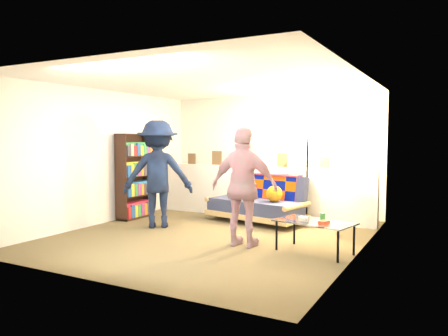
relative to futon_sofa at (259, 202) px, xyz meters
name	(u,v)px	position (x,y,z in m)	size (l,w,h in m)	color
ground	(212,236)	(-0.19, -1.39, -0.36)	(5.00, 5.00, 0.00)	brown
room_shell	(226,130)	(-0.19, -0.92, 1.31)	(4.60, 5.05, 2.45)	silver
half_wall_ledge	(258,192)	(-0.19, 0.41, 0.14)	(4.45, 0.15, 1.00)	silver
ledge_decor	(247,157)	(-0.42, 0.39, 0.81)	(2.97, 0.02, 0.45)	brown
futon_sofa	(259,202)	(0.00, 0.00, 0.00)	(1.95, 1.19, 0.78)	tan
bookshelf	(135,179)	(-2.27, -0.75, 0.39)	(0.27, 0.81, 1.62)	black
coffee_table	(315,223)	(1.54, -1.62, 0.04)	(1.12, 0.78, 0.53)	black
floor_lamp	(308,161)	(0.87, 0.18, 0.78)	(0.36, 0.29, 1.61)	black
person_left	(158,174)	(-1.35, -1.24, 0.56)	(1.19, 0.68, 1.84)	black
person_right	(244,187)	(0.54, -1.76, 0.49)	(1.00, 0.42, 1.70)	pink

